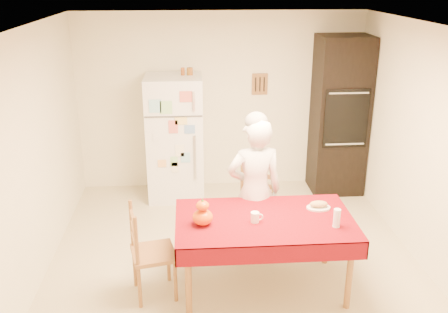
{
  "coord_description": "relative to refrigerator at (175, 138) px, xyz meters",
  "views": [
    {
      "loc": [
        -0.46,
        -4.62,
        2.97
      ],
      "look_at": [
        -0.1,
        0.2,
        1.18
      ],
      "focal_mm": 40.0,
      "sensor_mm": 36.0,
      "label": 1
    }
  ],
  "objects": [
    {
      "name": "chair_left",
      "position": [
        -0.24,
        -2.33,
        -0.34
      ],
      "size": [
        0.48,
        0.5,
        0.95
      ],
      "rotation": [
        0.0,
        0.0,
        1.79
      ],
      "color": "brown",
      "rests_on": "floor"
    },
    {
      "name": "coffee_mug",
      "position": [
        0.79,
        -2.34,
        -0.04
      ],
      "size": [
        0.08,
        0.08,
        0.1
      ],
      "primitive_type": "cylinder",
      "color": "white",
      "rests_on": "dining_table"
    },
    {
      "name": "room_shell",
      "position": [
        0.65,
        -1.88,
        0.77
      ],
      "size": [
        4.02,
        4.52,
        2.51
      ],
      "color": "#F1E9CB",
      "rests_on": "ground"
    },
    {
      "name": "seated_woman",
      "position": [
        0.86,
        -1.75,
        -0.04
      ],
      "size": [
        0.62,
        0.44,
        1.61
      ],
      "primitive_type": "imported",
      "rotation": [
        0.0,
        0.0,
        3.23
      ],
      "color": "silver",
      "rests_on": "floor"
    },
    {
      "name": "wine_glass",
      "position": [
        1.53,
        -2.48,
        -0.0
      ],
      "size": [
        0.07,
        0.07,
        0.18
      ],
      "primitive_type": "cylinder",
      "color": "white",
      "rests_on": "dining_table"
    },
    {
      "name": "pumpkin_lower",
      "position": [
        0.3,
        -2.35,
        -0.02
      ],
      "size": [
        0.19,
        0.19,
        0.15
      ],
      "primitive_type": "ellipsoid",
      "color": "#E44305",
      "rests_on": "dining_table"
    },
    {
      "name": "refrigerator",
      "position": [
        0.0,
        0.0,
        0.0
      ],
      "size": [
        0.75,
        0.74,
        1.7
      ],
      "color": "white",
      "rests_on": "floor"
    },
    {
      "name": "oven_cabinet",
      "position": [
        2.28,
        0.05,
        0.25
      ],
      "size": [
        0.7,
        0.62,
        2.2
      ],
      "color": "black",
      "rests_on": "floor"
    },
    {
      "name": "bread_loaf",
      "position": [
        1.46,
        -2.1,
        -0.04
      ],
      "size": [
        0.18,
        0.1,
        0.06
      ],
      "primitive_type": "ellipsoid",
      "color": "#A98253",
      "rests_on": "bread_plate"
    },
    {
      "name": "dining_table",
      "position": [
        0.89,
        -2.28,
        -0.16
      ],
      "size": [
        1.7,
        1.0,
        0.76
      ],
      "color": "brown",
      "rests_on": "floor"
    },
    {
      "name": "spice_jar_right",
      "position": [
        0.24,
        0.05,
        0.9
      ],
      "size": [
        0.05,
        0.05,
        0.1
      ],
      "primitive_type": "cylinder",
      "color": "#94501B",
      "rests_on": "refrigerator"
    },
    {
      "name": "spice_jar_left",
      "position": [
        0.13,
        0.05,
        0.9
      ],
      "size": [
        0.05,
        0.05,
        0.1
      ],
      "primitive_type": "cylinder",
      "color": "brown",
      "rests_on": "refrigerator"
    },
    {
      "name": "floor",
      "position": [
        0.65,
        -1.88,
        -0.85
      ],
      "size": [
        4.5,
        4.5,
        0.0
      ],
      "primitive_type": "plane",
      "color": "beige",
      "rests_on": "ground"
    },
    {
      "name": "chair_far",
      "position": [
        0.91,
        -1.5,
        -0.34
      ],
      "size": [
        0.52,
        0.51,
        0.95
      ],
      "rotation": [
        0.0,
        0.0,
        -0.32
      ],
      "color": "brown",
      "rests_on": "floor"
    },
    {
      "name": "pumpkin_upper",
      "position": [
        0.3,
        -2.35,
        0.1
      ],
      "size": [
        0.12,
        0.12,
        0.09
      ],
      "primitive_type": "ellipsoid",
      "color": "#CF5104",
      "rests_on": "pumpkin_lower"
    },
    {
      "name": "bread_plate",
      "position": [
        1.46,
        -2.1,
        -0.08
      ],
      "size": [
        0.24,
        0.24,
        0.02
      ],
      "primitive_type": "cylinder",
      "color": "white",
      "rests_on": "dining_table"
    },
    {
      "name": "spice_jar_mid",
      "position": [
        0.21,
        0.05,
        0.9
      ],
      "size": [
        0.05,
        0.05,
        0.1
      ],
      "primitive_type": "cylinder",
      "color": "brown",
      "rests_on": "refrigerator"
    }
  ]
}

